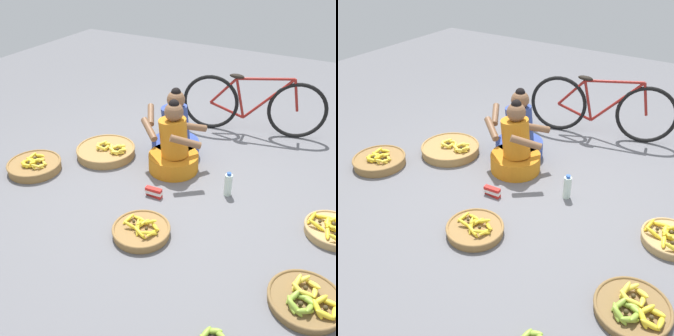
# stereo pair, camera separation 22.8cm
# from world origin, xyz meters

# --- Properties ---
(ground_plane) EXTENTS (10.00, 10.00, 0.00)m
(ground_plane) POSITION_xyz_m (0.00, 0.00, 0.00)
(ground_plane) COLOR slate
(vendor_woman_front) EXTENTS (0.74, 0.52, 0.78)m
(vendor_woman_front) POSITION_xyz_m (-0.21, 0.30, 0.25)
(vendor_woman_front) COLOR orange
(vendor_woman_front) RESTS_ON ground
(vendor_woman_behind) EXTENTS (0.76, 0.52, 0.79)m
(vendor_woman_behind) POSITION_xyz_m (-0.33, 0.57, 0.25)
(vendor_woman_behind) COLOR #334793
(vendor_woman_behind) RESTS_ON ground
(bicycle_leaning) EXTENTS (1.67, 0.44, 0.73)m
(bicycle_leaning) POSITION_xyz_m (0.22, 1.51, 0.36)
(bicycle_leaning) COLOR black
(bicycle_leaning) RESTS_ON ground
(banana_basket_front_center) EXTENTS (0.65, 0.65, 0.17)m
(banana_basket_front_center) POSITION_xyz_m (-1.00, 0.20, 0.06)
(banana_basket_front_center) COLOR #A87F47
(banana_basket_front_center) RESTS_ON ground
(banana_basket_front_left) EXTENTS (0.47, 0.47, 0.15)m
(banana_basket_front_left) POSITION_xyz_m (1.43, 0.03, 0.05)
(banana_basket_front_left) COLOR tan
(banana_basket_front_left) RESTS_ON ground
(banana_basket_back_right) EXTENTS (0.55, 0.55, 0.16)m
(banana_basket_back_right) POSITION_xyz_m (-1.48, -0.41, 0.06)
(banana_basket_back_right) COLOR olive
(banana_basket_back_right) RESTS_ON ground
(banana_basket_near_bicycle) EXTENTS (0.49, 0.49, 0.15)m
(banana_basket_near_bicycle) POSITION_xyz_m (0.04, -0.73, 0.05)
(banana_basket_near_bicycle) COLOR olive
(banana_basket_near_bicycle) RESTS_ON ground
(banana_basket_back_center) EXTENTS (0.52, 0.52, 0.14)m
(banana_basket_back_center) POSITION_xyz_m (1.39, -0.80, 0.04)
(banana_basket_back_center) COLOR brown
(banana_basket_back_center) RESTS_ON ground
(water_bottle) EXTENTS (0.07, 0.07, 0.25)m
(water_bottle) POSITION_xyz_m (0.46, 0.14, 0.11)
(water_bottle) COLOR silver
(water_bottle) RESTS_ON ground
(packet_carton_stack) EXTENTS (0.17, 0.07, 0.09)m
(packet_carton_stack) POSITION_xyz_m (-0.14, -0.22, 0.04)
(packet_carton_stack) COLOR red
(packet_carton_stack) RESTS_ON ground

